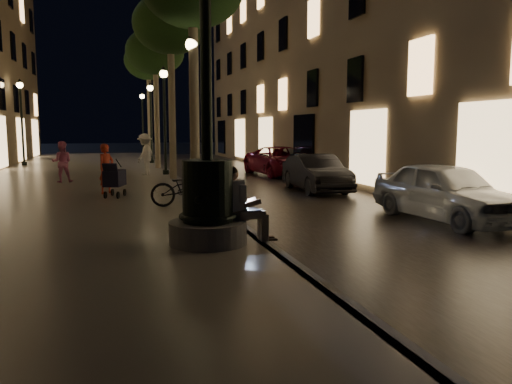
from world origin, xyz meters
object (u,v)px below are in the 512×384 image
object	(u,v)px
lamp_curb_d	(143,115)
bicycle	(187,188)
tree_third	(155,52)
car_third	(281,161)
lamp_curb_c	(151,112)
pedestrian_pink	(62,162)
pedestrian_white	(145,154)
lamp_curb_a	(192,95)
pedestrian_red	(106,169)
stroller	(114,178)
tree_second	(170,26)
lamp_curb_b	(164,106)
car_second	(316,173)
seated_man_laptop	(241,202)
lamp_left_c	(21,111)
car_front	(446,191)
fountain_lamppost	(208,187)
tree_far	(148,62)

from	to	relation	value
lamp_curb_d	bicycle	bearing A→B (deg)	-90.99
tree_third	car_third	bearing A→B (deg)	-35.46
lamp_curb_c	car_third	xyz separation A→B (m)	(5.50, -7.92, -2.54)
pedestrian_pink	pedestrian_white	world-z (taller)	pedestrian_white
tree_third	lamp_curb_a	distance (m)	12.35
lamp_curb_a	lamp_curb_d	bearing A→B (deg)	90.00
tree_third	pedestrian_red	size ratio (longest dim) A/B	4.55
stroller	pedestrian_pink	bearing A→B (deg)	129.59
tree_second	pedestrian_white	bearing A→B (deg)	116.89
lamp_curb_b	pedestrian_white	world-z (taller)	lamp_curb_b
car_second	stroller	bearing A→B (deg)	-167.91
seated_man_laptop	bicycle	xyz separation A→B (m)	(-0.35, 4.43, -0.23)
stroller	lamp_curb_d	bearing A→B (deg)	103.03
lamp_curb_d	stroller	world-z (taller)	lamp_curb_d
lamp_curb_b	lamp_curb_c	bearing A→B (deg)	90.00
lamp_curb_a	bicycle	size ratio (longest dim) A/B	2.56
pedestrian_white	lamp_left_c	bearing A→B (deg)	-112.79
lamp_curb_a	pedestrian_pink	bearing A→B (deg)	126.01
lamp_curb_a	lamp_curb_b	xyz separation A→B (m)	(0.00, 8.00, 0.00)
seated_man_laptop	stroller	xyz separation A→B (m)	(-2.18, 6.77, -0.15)
bicycle	pedestrian_pink	bearing A→B (deg)	33.86
lamp_left_c	car_front	world-z (taller)	lamp_left_c
lamp_curb_b	pedestrian_pink	size ratio (longest dim) A/B	3.06
stroller	pedestrian_white	size ratio (longest dim) A/B	0.62
fountain_lamppost	seated_man_laptop	xyz separation A→B (m)	(0.61, 0.00, -0.28)
lamp_curb_b	car_third	size ratio (longest dim) A/B	0.96
pedestrian_red	lamp_curb_c	bearing A→B (deg)	37.09
car_second	pedestrian_pink	xyz separation A→B (m)	(-8.89, 3.87, 0.32)
lamp_left_c	seated_man_laptop	bearing A→B (deg)	-72.32
lamp_left_c	car_second	distance (m)	18.60
stroller	car_third	size ratio (longest dim) A/B	0.23
car_second	pedestrian_white	distance (m)	8.30
fountain_lamppost	seated_man_laptop	size ratio (longest dim) A/B	3.76
fountain_lamppost	lamp_left_c	size ratio (longest dim) A/B	1.08
tree_third	car_second	distance (m)	12.44
tree_far	stroller	bearing A→B (deg)	-97.75
lamp_curb_a	bicycle	bearing A→B (deg)	-105.69
seated_man_laptop	car_third	distance (m)	15.15
lamp_curb_b	stroller	xyz separation A→B (m)	(-2.26, -7.23, -2.46)
tree_third	lamp_curb_c	world-z (taller)	tree_third
lamp_left_c	car_second	xyz separation A→B (m)	(11.82, -14.13, -2.57)
tree_far	pedestrian_red	distance (m)	17.36
tree_far	lamp_curb_a	bearing A→B (deg)	-90.25
lamp_curb_c	pedestrian_pink	distance (m)	11.30
lamp_curb_a	lamp_curb_c	bearing A→B (deg)	90.00
lamp_curb_a	car_third	world-z (taller)	lamp_curb_a
tree_far	stroller	distance (m)	18.28
lamp_curb_d	pedestrian_pink	xyz separation A→B (m)	(-4.17, -18.26, -2.25)
pedestrian_white	pedestrian_pink	bearing A→B (deg)	-26.15
pedestrian_pink	car_second	bearing A→B (deg)	156.62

